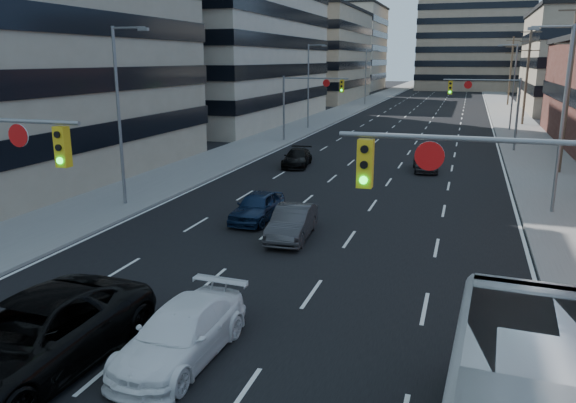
{
  "coord_description": "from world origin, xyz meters",
  "views": [
    {
      "loc": [
        6.24,
        -4.4,
        7.43
      ],
      "look_at": [
        -0.05,
        15.23,
        2.2
      ],
      "focal_mm": 35.0,
      "sensor_mm": 36.0,
      "label": 1
    }
  ],
  "objects": [
    {
      "name": "sidewalk_left",
      "position": [
        -11.5,
        130.0,
        0.07
      ],
      "size": [
        5.0,
        300.0,
        0.15
      ],
      "primitive_type": "cube",
      "color": "slate",
      "rests_on": "ground"
    },
    {
      "name": "sidewalk_right",
      "position": [
        11.5,
        130.0,
        0.07
      ],
      "size": [
        5.0,
        300.0,
        0.15
      ],
      "primitive_type": "cube",
      "color": "slate",
      "rests_on": "ground"
    },
    {
      "name": "signal_far_left",
      "position": [
        -7.68,
        45.0,
        4.3
      ],
      "size": [
        6.09,
        0.33,
        6.0
      ],
      "color": "slate",
      "rests_on": "ground"
    },
    {
      "name": "bg_block_left",
      "position": [
        -28.0,
        140.0,
        10.0
      ],
      "size": [
        24.0,
        24.0,
        20.0
      ],
      "primitive_type": "cube",
      "color": "#ADA089",
      "rests_on": "ground"
    },
    {
      "name": "streetlight_left_mid",
      "position": [
        -10.34,
        55.0,
        5.05
      ],
      "size": [
        2.03,
        0.22,
        9.0
      ],
      "color": "slate",
      "rests_on": "ground"
    },
    {
      "name": "sedan_grey_right",
      "position": [
        3.66,
        34.43,
        0.66
      ],
      "size": [
        2.03,
        4.04,
        1.32
      ],
      "primitive_type": "imported",
      "rotation": [
        0.0,
        0.0,
        0.13
      ],
      "color": "#2B2B2D",
      "rests_on": "ground"
    },
    {
      "name": "streetlight_right_far",
      "position": [
        10.34,
        60.0,
        5.05
      ],
      "size": [
        2.03,
        0.22,
        9.0
      ],
      "color": "slate",
      "rests_on": "ground"
    },
    {
      "name": "sedan_blue",
      "position": [
        -2.94,
        19.51,
        0.69
      ],
      "size": [
        1.76,
        4.11,
        1.39
      ],
      "primitive_type": "imported",
      "rotation": [
        0.0,
        0.0,
        -0.03
      ],
      "color": "#0E1E39",
      "rests_on": "ground"
    },
    {
      "name": "sedan_black_far",
      "position": [
        -5.2,
        33.44,
        0.62
      ],
      "size": [
        2.23,
        4.43,
        1.23
      ],
      "primitive_type": "imported",
      "rotation": [
        0.0,
        0.0,
        0.12
      ],
      "color": "black",
      "rests_on": "ground"
    },
    {
      "name": "streetlight_right_near",
      "position": [
        10.34,
        25.0,
        5.05
      ],
      "size": [
        2.03,
        0.22,
        9.0
      ],
      "color": "slate",
      "rests_on": "ground"
    },
    {
      "name": "black_pickup",
      "position": [
        -3.37,
        5.4,
        0.93
      ],
      "size": [
        3.35,
        6.8,
        1.86
      ],
      "primitive_type": "imported",
      "rotation": [
        0.0,
        0.0,
        -0.04
      ],
      "color": "black",
      "rests_on": "ground"
    },
    {
      "name": "utility_pole_midblock",
      "position": [
        12.2,
        66.0,
        5.78
      ],
      "size": [
        2.2,
        0.28,
        11.0
      ],
      "color": "#4C3D2D",
      "rests_on": "ground"
    },
    {
      "name": "signal_far_right",
      "position": [
        7.68,
        45.0,
        4.3
      ],
      "size": [
        6.09,
        0.33,
        6.0
      ],
      "color": "slate",
      "rests_on": "ground"
    },
    {
      "name": "utility_pole_distant",
      "position": [
        12.2,
        96.0,
        5.78
      ],
      "size": [
        2.2,
        0.28,
        11.0
      ],
      "color": "#4C3D2D",
      "rests_on": "ground"
    },
    {
      "name": "sedan_grey_center",
      "position": [
        -0.57,
        17.46,
        0.69
      ],
      "size": [
        1.77,
        4.31,
        1.39
      ],
      "primitive_type": "imported",
      "rotation": [
        0.0,
        0.0,
        0.07
      ],
      "color": "#303032",
      "rests_on": "ground"
    },
    {
      "name": "office_left_mid",
      "position": [
        -27.0,
        60.0,
        14.0
      ],
      "size": [
        26.0,
        34.0,
        28.0
      ],
      "primitive_type": "cube",
      "color": "#ADA089",
      "rests_on": "ground"
    },
    {
      "name": "office_left_far",
      "position": [
        -24.0,
        100.0,
        8.0
      ],
      "size": [
        20.0,
        30.0,
        16.0
      ],
      "primitive_type": "cube",
      "color": "gray",
      "rests_on": "ground"
    },
    {
      "name": "signal_near_right",
      "position": [
        7.45,
        8.0,
        4.33
      ],
      "size": [
        6.59,
        0.33,
        6.0
      ],
      "color": "slate",
      "rests_on": "ground"
    },
    {
      "name": "white_van",
      "position": [
        -0.29,
        7.1,
        0.69
      ],
      "size": [
        2.13,
        4.84,
        1.38
      ],
      "primitive_type": "imported",
      "rotation": [
        0.0,
        0.0,
        -0.04
      ],
      "color": "white",
      "rests_on": "ground"
    },
    {
      "name": "streetlight_left_near",
      "position": [
        -10.34,
        20.0,
        5.05
      ],
      "size": [
        2.03,
        0.22,
        9.0
      ],
      "color": "slate",
      "rests_on": "ground"
    },
    {
      "name": "streetlight_left_far",
      "position": [
        -10.34,
        90.0,
        5.05
      ],
      "size": [
        2.03,
        0.22,
        9.0
      ],
      "color": "slate",
      "rests_on": "ground"
    },
    {
      "name": "road_surface",
      "position": [
        0.0,
        130.0,
        0.01
      ],
      "size": [
        18.0,
        300.0,
        0.02
      ],
      "primitive_type": "cube",
      "color": "black",
      "rests_on": "ground"
    },
    {
      "name": "utility_pole_block",
      "position": [
        12.2,
        36.0,
        5.78
      ],
      "size": [
        2.2,
        0.28,
        11.0
      ],
      "color": "#4C3D2D",
      "rests_on": "ground"
    }
  ]
}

